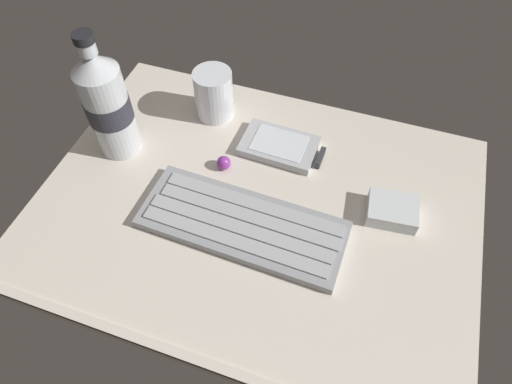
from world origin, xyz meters
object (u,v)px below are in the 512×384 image
trackball_mouse (224,163)px  keyboard (242,224)px  handheld_device (283,147)px  water_bottle (107,104)px  juice_cup (214,96)px  charger_block (392,211)px

trackball_mouse → keyboard: bearing=-55.4°
handheld_device → water_bottle: 27.48cm
juice_cup → trackball_mouse: (5.80, -10.89, -2.81)cm
water_bottle → charger_block: size_ratio=2.97×
juice_cup → trackball_mouse: juice_cup is taller
handheld_device → charger_block: 19.72cm
trackball_mouse → juice_cup: bearing=118.0°
keyboard → water_bottle: water_bottle is taller
charger_block → handheld_device: bearing=158.9°
juice_cup → water_bottle: (-11.62, -11.99, 5.10)cm
keyboard → charger_block: charger_block is taller
water_bottle → trackball_mouse: water_bottle is taller
keyboard → trackball_mouse: size_ratio=13.35×
water_bottle → trackball_mouse: bearing=3.6°
handheld_device → charger_block: bearing=-21.1°
handheld_device → water_bottle: bearing=-163.2°
keyboard → trackball_mouse: trackball_mouse is taller
water_bottle → charger_block: bearing=0.7°
keyboard → handheld_device: (1.18, 15.88, -0.08)cm
keyboard → juice_cup: juice_cup is taller
keyboard → trackball_mouse: 11.41cm
keyboard → handheld_device: 15.93cm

